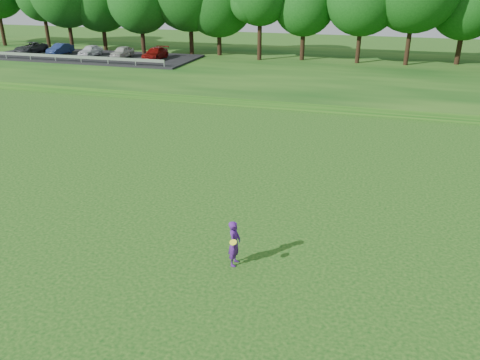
# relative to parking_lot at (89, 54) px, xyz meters

# --- Properties ---
(ground) EXTENTS (140.00, 140.00, 0.00)m
(ground) POSITION_rel_parking_lot_xyz_m (24.18, -32.81, -1.03)
(ground) COLOR #0C3F0F
(ground) RESTS_ON ground
(berm) EXTENTS (130.00, 30.00, 0.60)m
(berm) POSITION_rel_parking_lot_xyz_m (24.18, 1.19, -0.73)
(berm) COLOR #0C3F0F
(berm) RESTS_ON ground
(walking_path) EXTENTS (130.00, 1.60, 0.04)m
(walking_path) POSITION_rel_parking_lot_xyz_m (24.18, -12.81, -1.01)
(walking_path) COLOR gray
(walking_path) RESTS_ON ground
(parking_lot) EXTENTS (24.00, 9.00, 1.38)m
(parking_lot) POSITION_rel_parking_lot_xyz_m (0.00, 0.00, 0.00)
(parking_lot) COLOR black
(parking_lot) RESTS_ON berm
(woman) EXTENTS (0.42, 0.89, 1.61)m
(woman) POSITION_rel_parking_lot_xyz_m (27.74, -34.05, -0.23)
(woman) COLOR #4C1A78
(woman) RESTS_ON ground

